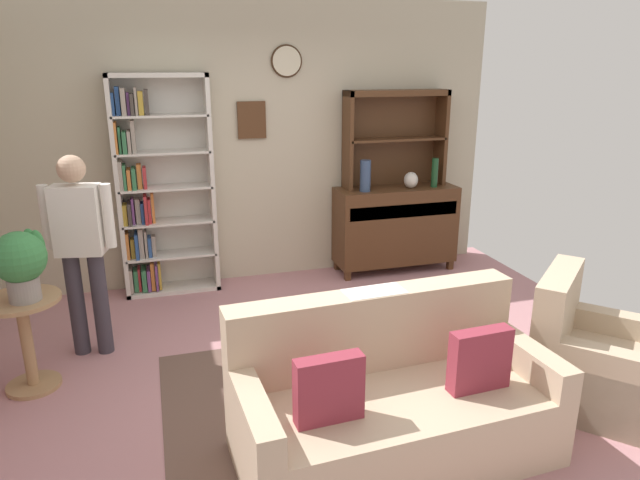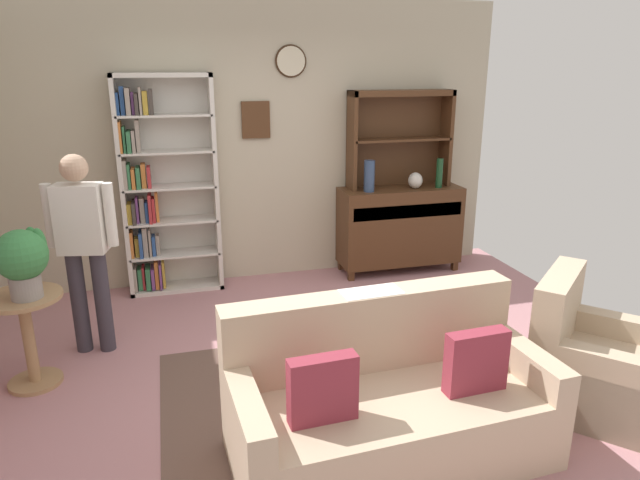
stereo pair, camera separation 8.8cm
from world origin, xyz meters
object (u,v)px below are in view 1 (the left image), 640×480
object	(u,v)px
book_stack	(348,313)
sideboard_hutch	(395,125)
armchair_floral	(591,362)
bottle_wine	(435,173)
person_reading	(81,242)
sideboard	(395,225)
coffee_table	(346,331)
vase_round	(411,180)
bookshelf	(157,191)
couch_floral	(391,403)
plant_stand	(25,333)
vase_tall	(365,176)
potted_plant_large	(21,261)

from	to	relation	value
book_stack	sideboard_hutch	bearing A→B (deg)	59.25
armchair_floral	bottle_wine	bearing A→B (deg)	86.14
sideboard_hutch	person_reading	distance (m)	3.32
book_stack	sideboard	bearing A→B (deg)	57.84
sideboard	coffee_table	distance (m)	2.34
armchair_floral	person_reading	distance (m)	3.70
vase_round	coffee_table	bearing A→B (deg)	-125.70
armchair_floral	book_stack	xyz separation A→B (m)	(-1.42, 0.84, 0.17)
bookshelf	bottle_wine	xyz separation A→B (m)	(2.83, -0.17, 0.06)
couch_floral	plant_stand	xyz separation A→B (m)	(-2.14, 1.34, 0.10)
armchair_floral	couch_floral	bearing A→B (deg)	-176.44
bottle_wine	book_stack	xyz separation A→B (m)	(-1.59, -1.83, -0.61)
armchair_floral	person_reading	xyz separation A→B (m)	(-3.24, 1.68, 0.62)
sideboard	vase_round	distance (m)	0.52
vase_tall	bottle_wine	size ratio (longest dim) A/B	1.04
plant_stand	book_stack	size ratio (longest dim) A/B	3.23
vase_tall	armchair_floral	world-z (taller)	vase_tall
sideboard	vase_tall	size ratio (longest dim) A/B	4.05
bookshelf	armchair_floral	xyz separation A→B (m)	(2.65, -2.84, -0.73)
bottle_wine	armchair_floral	xyz separation A→B (m)	(-0.18, -2.66, -0.78)
potted_plant_large	book_stack	xyz separation A→B (m)	(2.14, -0.37, -0.49)
bottle_wine	couch_floral	size ratio (longest dim) A/B	0.17
vase_round	book_stack	world-z (taller)	vase_round
sideboard_hutch	book_stack	world-z (taller)	sideboard_hutch
sideboard	book_stack	size ratio (longest dim) A/B	6.20
coffee_table	book_stack	xyz separation A→B (m)	(0.04, 0.06, 0.11)
bottle_wine	person_reading	xyz separation A→B (m)	(-3.42, -0.99, -0.17)
bottle_wine	potted_plant_large	world-z (taller)	bottle_wine
sideboard_hutch	coffee_table	bearing A→B (deg)	-120.79
bookshelf	vase_tall	world-z (taller)	bookshelf
vase_round	coffee_table	xyz separation A→B (m)	(-1.38, -1.91, -0.65)
coffee_table	sideboard_hutch	bearing A→B (deg)	59.21
bookshelf	armchair_floral	size ratio (longest dim) A/B	1.94
plant_stand	sideboard	bearing A→B (deg)	23.83
vase_tall	book_stack	xyz separation A→B (m)	(-0.81, -1.84, -0.62)
vase_round	book_stack	xyz separation A→B (m)	(-1.33, -1.85, -0.55)
plant_stand	bookshelf	bearing A→B (deg)	58.92
armchair_floral	plant_stand	distance (m)	3.82
vase_tall	sideboard	bearing A→B (deg)	11.63
bookshelf	coffee_table	size ratio (longest dim) A/B	2.62
person_reading	book_stack	world-z (taller)	person_reading
couch_floral	book_stack	size ratio (longest dim) A/B	8.78
potted_plant_large	person_reading	size ratio (longest dim) A/B	0.30
armchair_floral	sideboard	bearing A→B (deg)	94.37
vase_tall	bottle_wine	xyz separation A→B (m)	(0.78, -0.01, -0.01)
sideboard	armchair_floral	xyz separation A→B (m)	(0.21, -2.75, -0.22)
vase_round	armchair_floral	world-z (taller)	vase_round
bookshelf	vase_round	distance (m)	2.58
coffee_table	person_reading	bearing A→B (deg)	153.12
bottle_wine	sideboard	bearing A→B (deg)	167.11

